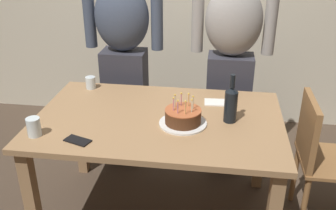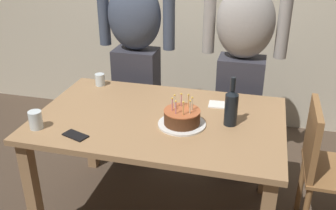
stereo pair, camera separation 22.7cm
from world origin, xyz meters
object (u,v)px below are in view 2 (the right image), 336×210
napkin_stack (220,105)px  person_woman_cardigan (242,64)px  person_man_bearded (136,55)px  wine_bottle (231,106)px  dining_chair (326,162)px  water_glass_near (100,80)px  cell_phone (75,135)px  birthday_cake (182,118)px  water_glass_far (36,120)px

napkin_stack → person_woman_cardigan: 0.49m
napkin_stack → person_man_bearded: size_ratio=0.09×
wine_bottle → dining_chair: (0.58, 0.08, -0.34)m
water_glass_near → napkin_stack: size_ratio=0.60×
cell_phone → person_man_bearded: (-0.00, 1.06, 0.13)m
birthday_cake → water_glass_far: 0.84m
person_man_bearded → dining_chair: person_man_bearded is taller
cell_phone → person_woman_cardigan: (0.82, 1.06, 0.13)m
water_glass_near → person_man_bearded: bearing=64.9°
water_glass_near → person_woman_cardigan: size_ratio=0.05×
birthday_cake → wine_bottle: (0.27, 0.08, 0.07)m
person_man_bearded → dining_chair: bearing=155.7°
person_woman_cardigan → dining_chair: 0.93m
wine_bottle → person_woman_cardigan: person_woman_cardigan is taller
cell_phone → napkin_stack: size_ratio=1.01×
water_glass_far → person_woman_cardigan: person_woman_cardigan is taller
water_glass_near → dining_chair: (1.56, -0.29, -0.27)m
person_man_bearded → water_glass_far: bearing=76.2°
birthday_cake → napkin_stack: (0.18, 0.32, -0.04)m
birthday_cake → water_glass_far: birthday_cake is taller
water_glass_far → person_woman_cardigan: 1.50m
water_glass_near → wine_bottle: bearing=-20.6°
birthday_cake → person_man_bearded: person_man_bearded is taller
water_glass_near → napkin_stack: bearing=-8.0°
cell_phone → napkin_stack: 0.94m
water_glass_near → cell_phone: (0.16, -0.72, -0.04)m
water_glass_far → napkin_stack: size_ratio=0.75×
water_glass_far → napkin_stack: (0.98, 0.57, -0.05)m
water_glass_near → person_woman_cardigan: 1.04m
water_glass_far → cell_phone: 0.26m
napkin_stack → water_glass_near: bearing=172.0°
birthday_cake → cell_phone: bearing=-153.3°
person_man_bearded → dining_chair: size_ratio=1.90×
birthday_cake → person_woman_cardigan: size_ratio=0.17×
water_glass_far → napkin_stack: water_glass_far is taller
wine_bottle → birthday_cake: bearing=-163.6°
birthday_cake → dining_chair: (0.85, 0.16, -0.27)m
wine_bottle → cell_phone: bearing=-156.6°
person_man_bearded → dining_chair: (1.40, -0.63, -0.36)m
water_glass_far → person_man_bearded: size_ratio=0.06×
cell_phone → napkin_stack: same height
water_glass_far → dining_chair: dining_chair is taller
person_man_bearded → dining_chair: 1.57m
water_glass_far → person_man_bearded: bearing=76.2°
cell_phone → napkin_stack: bearing=59.0°
water_glass_near → person_woman_cardigan: person_woman_cardigan is taller
birthday_cake → dining_chair: size_ratio=0.32×
birthday_cake → person_woman_cardigan: bearing=70.9°
dining_chair → person_man_bearded: bearing=65.7°
water_glass_far → dining_chair: bearing=13.8°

